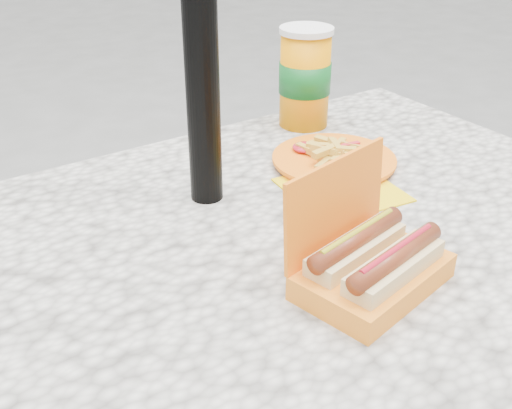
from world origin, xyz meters
TOP-DOWN VIEW (x-y plane):
  - picnic_table at (0.00, 0.00)m, footprint 1.20×0.80m
  - hotdog_box at (0.05, -0.16)m, footprint 0.21×0.17m
  - fries_plate at (0.24, 0.14)m, footprint 0.25×0.28m
  - soda_cup at (0.31, 0.32)m, footprint 0.10×0.10m

SIDE VIEW (x-z plane):
  - picnic_table at x=0.00m, z-range 0.27..1.02m
  - fries_plate at x=0.24m, z-range 0.74..0.78m
  - hotdog_box at x=0.05m, z-range 0.71..0.86m
  - soda_cup at x=0.31m, z-range 0.75..0.94m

